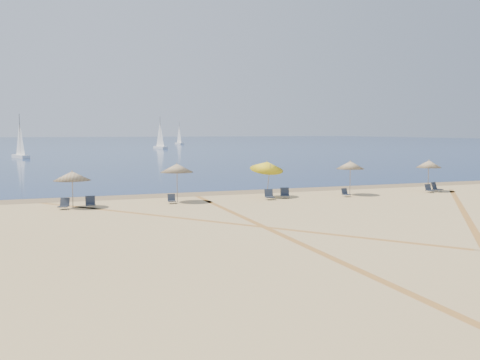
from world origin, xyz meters
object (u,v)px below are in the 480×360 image
Objects in this scene: umbrella_2 at (177,168)px; chair_4 at (172,199)px; chair_5 at (269,195)px; sailboat_1 at (20,145)px; chair_9 at (436,188)px; umbrella_5 at (429,164)px; chair_6 at (285,194)px; umbrella_1 at (72,176)px; chair_2 at (64,204)px; umbrella_3 at (267,166)px; chair_8 at (429,189)px; chair_7 at (346,193)px; sailboat_2 at (160,139)px; sailboat_0 at (179,137)px; umbrella_4 at (350,165)px; chair_3 at (90,202)px.

umbrella_2 is 4.14× the size of chair_4.
chair_4 is 6.61m from chair_5.
chair_9 is at bearing -86.64° from sailboat_1.
umbrella_5 reaches higher than chair_5.
umbrella_2 reaches higher than chair_6.
umbrella_1 is 2.83× the size of chair_2.
umbrella_3 reaches higher than chair_2.
chair_8 is 0.80m from chair_9.
chair_7 is at bearing 4.64° from chair_5.
chair_8 is 0.07× the size of sailboat_2.
chair_2 is at bearing 168.99° from chair_7.
umbrella_5 is at bearing -103.53° from sailboat_0.
umbrella_5 is (12.99, -0.90, -0.11)m from umbrella_3.
chair_6 is at bearing 179.98° from umbrella_4.
chair_7 is at bearing -92.62° from sailboat_1.
chair_7 is at bearing 157.78° from chair_9.
umbrella_4 is (12.58, -0.50, -0.06)m from umbrella_2.
chair_8 is at bearing -123.68° from umbrella_5.
chair_3 is (-24.93, 0.02, -1.79)m from umbrella_5.
umbrella_5 is 2.71× the size of chair_9.
chair_6 reaches higher than chair_5.
umbrella_1 is 65.49m from sailboat_1.
umbrella_4 is 19.68m from chair_2.
sailboat_0 is 0.94× the size of sailboat_2.
chair_2 is at bearing -119.05° from sailboat_2.
chair_8 is at bearing 15.22° from chair_6.
chair_4 is (-6.92, -0.76, -1.95)m from umbrella_3.
umbrella_2 reaches higher than chair_9.
chair_3 is at bearing -112.72° from sailboat_0.
sailboat_0 is at bearing 83.41° from umbrella_5.
sailboat_1 is (-17.76, 65.83, 1.97)m from chair_5.
umbrella_3 is at bearing 3.06° from umbrella_2.
chair_3 is at bearing -179.92° from umbrella_4.
chair_4 is at bearing -173.74° from umbrella_3.
sailboat_1 is 0.90× the size of sailboat_2.
umbrella_4 is at bearing 172.79° from chair_8.
umbrella_2 is at bearing -165.26° from chair_6.
chair_3 is at bearing -174.50° from umbrella_2.
chair_6 is (13.92, -0.21, -1.60)m from umbrella_1.
sailboat_2 is at bearing 65.73° from chair_9.
sailboat_0 is at bearing 55.71° from sailboat_2.
sailboat_0 is (24.13, 149.37, 0.21)m from umbrella_4.
chair_2 is 0.89× the size of chair_9.
umbrella_1 is at bearing -174.04° from chair_5.
chair_6 is at bearing 22.66° from chair_5.
chair_4 is at bearing -1.21° from umbrella_1.
sailboat_0 is 1.04× the size of sailboat_1.
sailboat_2 is (8.39, 106.10, 0.37)m from umbrella_4.
sailboat_1 reaches higher than chair_7.
umbrella_2 is 1.05× the size of umbrella_5.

